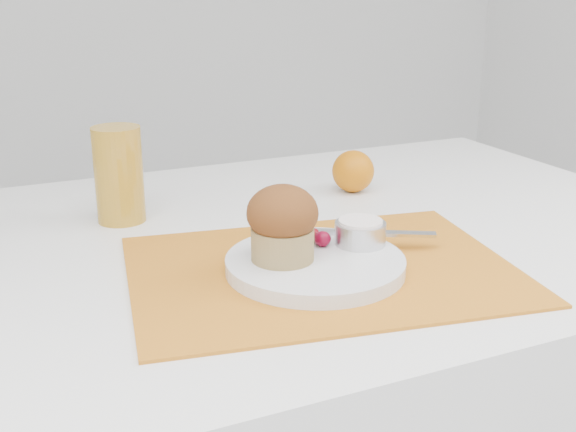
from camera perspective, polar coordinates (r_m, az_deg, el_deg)
name	(u,v)px	position (r m, az deg, el deg)	size (l,w,h in m)	color
placemat	(322,269)	(0.89, 2.69, -4.24)	(0.47, 0.34, 0.00)	orange
plate	(315,264)	(0.88, 2.16, -3.83)	(0.22, 0.22, 0.02)	silver
ramekin	(360,233)	(0.92, 5.72, -1.35)	(0.07, 0.07, 0.03)	silver
cream	(361,222)	(0.91, 5.75, -0.51)	(0.06, 0.06, 0.01)	white
raspberry_near	(312,235)	(0.92, 1.92, -1.48)	(0.02, 0.02, 0.02)	#510208
raspberry_far	(323,239)	(0.91, 2.74, -1.81)	(0.02, 0.02, 0.02)	#4F0214
butter_knife	(366,233)	(0.95, 6.16, -1.34)	(0.18, 0.01, 0.00)	silver
orange	(353,171)	(1.21, 5.16, 3.54)	(0.07, 0.07, 0.07)	#D26F07
juice_glass	(119,175)	(1.08, -13.22, 3.20)	(0.07, 0.07, 0.14)	#B98622
muffin	(282,223)	(0.85, -0.44, -0.53)	(0.09, 0.09, 0.09)	#A3864F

